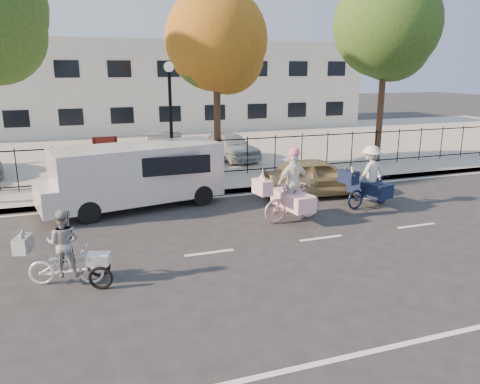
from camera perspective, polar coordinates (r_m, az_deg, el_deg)
name	(u,v)px	position (r m, az deg, el deg)	size (l,w,h in m)	color
ground	(210,253)	(11.26, -3.74, -7.43)	(120.00, 120.00, 0.00)	#333334
road_markings	(210,253)	(11.25, -3.74, -7.41)	(60.00, 9.52, 0.01)	silver
curb	(169,197)	(15.91, -8.65, -0.56)	(60.00, 0.10, 0.15)	#A8A399
sidewalk	(163,189)	(16.91, -9.32, 0.34)	(60.00, 2.20, 0.15)	#A8A399
parking_lot	(133,149)	(25.54, -12.89, 5.09)	(60.00, 15.60, 0.15)	#A8A399
iron_fence	(157,161)	(17.78, -10.07, 3.76)	(58.00, 0.06, 1.50)	black
building	(114,86)	(35.17, -15.14, 12.35)	(34.00, 10.00, 6.00)	silver
lamppost	(170,101)	(17.19, -8.51, 10.89)	(0.36, 0.36, 4.33)	black
street_sign	(106,152)	(17.11, -16.06, 4.73)	(0.85, 0.06, 1.80)	black
zebra_trike	(65,256)	(10.13, -20.53, -7.30)	(1.85, 1.08, 1.58)	white
unicorn_bike	(292,194)	(13.37, 6.35, -0.26)	(2.17, 1.53, 2.15)	#D4A1AB
bull_bike	(369,183)	(15.25, 15.45, 1.12)	(2.16, 1.52, 1.95)	black
white_van	(135,174)	(14.89, -12.65, 2.20)	(5.83, 2.82, 1.97)	silver
gold_sedan	(317,177)	(16.22, 9.38, 1.85)	(1.56, 3.88, 1.32)	tan
lot_car_c	(165,150)	(20.44, -9.18, 5.06)	(1.46, 4.18, 1.38)	#55585E
lot_car_d	(229,146)	(21.63, -1.34, 5.66)	(1.52, 3.78, 1.29)	#B3B7BB
tree_mid	(219,45)	(19.14, -2.53, 17.51)	(4.01, 4.01, 7.34)	#442D1D
tree_east	(388,29)	(22.12, 17.64, 18.37)	(4.56, 4.56, 8.37)	#442D1D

